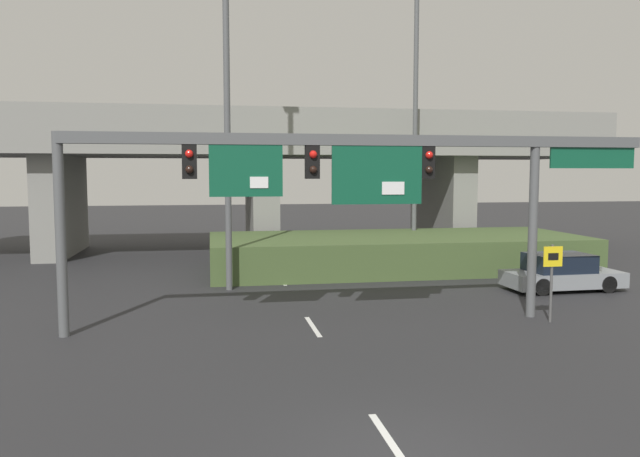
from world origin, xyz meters
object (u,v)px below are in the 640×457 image
object	(u,v)px
signal_gantry	(352,170)
speed_limit_sign	(552,272)
parked_sedan_near_right	(561,273)
highway_light_pole_near	(227,70)
highway_light_pole_far	(416,74)

from	to	relation	value
signal_gantry	speed_limit_sign	distance (m)	6.69
speed_limit_sign	parked_sedan_near_right	bearing A→B (deg)	56.03
signal_gantry	speed_limit_sign	xyz separation A→B (m)	(5.92, -0.78, -3.02)
parked_sedan_near_right	highway_light_pole_near	bearing A→B (deg)	168.33
signal_gantry	highway_light_pole_far	world-z (taller)	highway_light_pole_far
speed_limit_sign	highway_light_pole_near	size ratio (longest dim) A/B	0.15
signal_gantry	highway_light_pole_near	bearing A→B (deg)	118.75
speed_limit_sign	parked_sedan_near_right	xyz separation A→B (m)	(3.15, 4.67, -0.88)
parked_sedan_near_right	highway_light_pole_far	bearing A→B (deg)	106.92
speed_limit_sign	highway_light_pole_far	xyz separation A→B (m)	(0.24, 13.49, 7.83)
signal_gantry	highway_light_pole_far	distance (m)	14.92
speed_limit_sign	highway_light_pole_far	world-z (taller)	highway_light_pole_far
signal_gantry	highway_light_pole_near	size ratio (longest dim) A/B	1.10
parked_sedan_near_right	speed_limit_sign	bearing A→B (deg)	-125.30
highway_light_pole_near	parked_sedan_near_right	world-z (taller)	highway_light_pole_near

